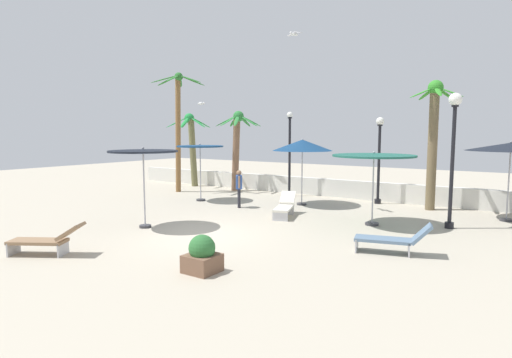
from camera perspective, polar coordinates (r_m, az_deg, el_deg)
name	(u,v)px	position (r m, az deg, el deg)	size (l,w,h in m)	color
ground_plane	(195,234)	(13.39, -8.13, -7.26)	(56.00, 56.00, 0.00)	#B2A893
boundary_wall	(327,187)	(21.22, 9.46, -1.11)	(25.20, 0.30, 0.85)	silver
patio_umbrella_0	(200,150)	(19.48, -7.43, 3.90)	(2.09, 2.09, 2.61)	#333338
patio_umbrella_1	(302,145)	(18.33, 6.17, 4.45)	(2.55, 2.55, 2.84)	#333338
patio_umbrella_2	(374,159)	(14.74, 15.37, 2.62)	(2.72, 2.72, 2.48)	#333338
patio_umbrella_3	(143,155)	(14.30, -14.75, 3.10)	(2.21, 2.21, 2.65)	#333338
patio_umbrella_4	(511,147)	(17.26, 30.75, 3.64)	(2.94, 2.94, 2.81)	#333338
palm_tree_0	(192,141)	(25.04, -8.55, 5.04)	(2.57, 2.54, 4.19)	#686540
palm_tree_1	(237,141)	(22.69, -2.56, 5.11)	(2.43, 2.49, 4.22)	brown
palm_tree_2	(178,118)	(22.62, -10.30, 7.96)	(2.87, 2.70, 6.12)	brown
palm_tree_3	(433,132)	(18.43, 22.48, 5.78)	(1.95, 2.04, 5.14)	brown
lamp_post_0	(453,141)	(15.08, 24.73, 4.66)	(0.41, 0.41, 4.34)	black
lamp_post_1	(379,153)	(19.32, 16.04, 3.36)	(0.34, 0.34, 3.75)	black
lamp_post_2	(290,152)	(20.89, 4.48, 3.62)	(0.29, 0.29, 4.08)	black
lounge_chair_0	(285,206)	(15.94, 3.84, -3.57)	(1.16, 1.95, 0.83)	#B7B7BC
lounge_chair_1	(47,240)	(12.21, -26.03, -7.24)	(1.88, 1.44, 0.83)	#B7B7BC
lounge_chair_2	(393,239)	(11.65, 17.71, -7.60)	(1.97, 1.04, 0.84)	#B7B7BC
guest_0	(239,185)	(17.70, -2.27, -0.83)	(0.41, 0.45, 1.55)	#26262D
seagull_0	(294,34)	(17.34, 5.12, 18.66)	(0.86, 0.58, 0.15)	white
seagull_1	(201,103)	(23.91, -7.31, 9.92)	(0.84, 1.04, 0.15)	white
planter	(202,255)	(9.79, -7.17, -10.01)	(0.70, 0.70, 0.85)	brown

